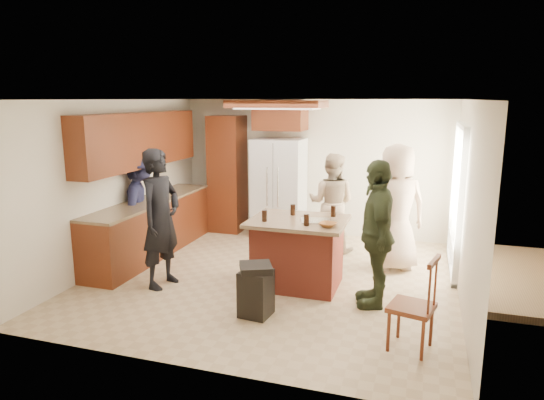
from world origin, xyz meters
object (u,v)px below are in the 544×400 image
(person_counter, at_px, (142,205))
(spindle_chair, at_px, (414,308))
(person_side_right, at_px, (376,234))
(kitchen_island, at_px, (298,252))
(person_front_left, at_px, (161,219))
(person_behind_right, at_px, (396,208))
(person_behind_left, at_px, (331,203))
(trash_bin, at_px, (256,290))
(refrigerator, at_px, (279,188))

(person_counter, bearing_deg, spindle_chair, -136.00)
(person_side_right, xyz_separation_m, kitchen_island, (-1.06, 0.32, -0.43))
(person_front_left, xyz_separation_m, person_behind_right, (2.96, 1.61, 0.00))
(person_front_left, bearing_deg, person_counter, 51.21)
(person_behind_right, distance_m, person_counter, 3.95)
(person_behind_left, xyz_separation_m, trash_bin, (-0.36, -2.76, -0.50))
(person_counter, distance_m, trash_bin, 2.95)
(person_behind_right, xyz_separation_m, spindle_chair, (0.34, -2.39, -0.49))
(person_counter, relative_size, refrigerator, 0.95)
(spindle_chair, bearing_deg, refrigerator, 124.76)
(person_counter, height_order, refrigerator, refrigerator)
(person_side_right, height_order, spindle_chair, person_side_right)
(person_front_left, height_order, refrigerator, person_front_left)
(person_behind_right, bearing_deg, spindle_chair, 73.67)
(kitchen_island, bearing_deg, person_behind_right, 41.25)
(person_counter, distance_m, kitchen_island, 2.76)
(trash_bin, bearing_deg, person_front_left, 161.35)
(person_front_left, bearing_deg, trash_bin, -100.30)
(refrigerator, xyz_separation_m, spindle_chair, (2.51, -3.61, -0.45))
(person_behind_left, bearing_deg, person_front_left, 52.53)
(refrigerator, relative_size, trash_bin, 2.86)
(person_side_right, height_order, person_counter, person_side_right)
(trash_bin, distance_m, spindle_chair, 1.80)
(person_side_right, xyz_separation_m, spindle_chair, (0.49, -1.01, -0.45))
(person_front_left, xyz_separation_m, spindle_chair, (3.31, -0.78, -0.48))
(person_side_right, height_order, kitchen_island, person_side_right)
(person_front_left, xyz_separation_m, person_behind_left, (1.89, 2.24, -0.12))
(person_front_left, height_order, person_side_right, person_front_left)
(person_front_left, bearing_deg, refrigerator, -7.38)
(person_side_right, relative_size, refrigerator, 1.01)
(person_counter, height_order, spindle_chair, person_counter)
(refrigerator, relative_size, spindle_chair, 1.81)
(trash_bin, bearing_deg, person_side_right, 30.14)
(person_behind_right, distance_m, kitchen_island, 1.67)
(person_front_left, relative_size, spindle_chair, 1.89)
(refrigerator, bearing_deg, person_side_right, -52.16)
(spindle_chair, bearing_deg, person_behind_right, 98.20)
(refrigerator, distance_m, spindle_chair, 4.42)
(trash_bin, xyz_separation_m, spindle_chair, (1.78, -0.26, 0.13))
(person_behind_left, relative_size, person_counter, 0.96)
(spindle_chair, bearing_deg, person_counter, 157.10)
(person_side_right, distance_m, refrigerator, 3.29)
(person_behind_right, height_order, refrigerator, person_behind_right)
(person_front_left, relative_size, person_counter, 1.10)
(person_side_right, xyz_separation_m, refrigerator, (-2.02, 2.60, -0.01))
(refrigerator, bearing_deg, person_behind_right, -29.57)
(person_front_left, distance_m, kitchen_island, 1.90)
(person_side_right, xyz_separation_m, person_counter, (-3.76, 0.78, -0.06))
(person_behind_right, xyz_separation_m, kitchen_island, (-1.20, -1.06, -0.47))
(person_side_right, bearing_deg, person_behind_right, 162.56)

